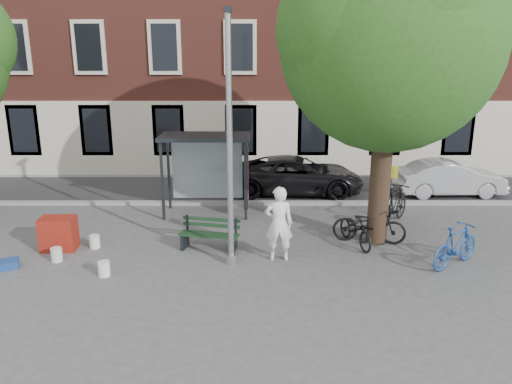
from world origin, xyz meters
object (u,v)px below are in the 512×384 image
at_px(bus_shelter, 218,156).
at_px(painter, 279,224).
at_px(bike_b, 456,246).
at_px(lamppost, 230,155).
at_px(car_dark, 297,175).
at_px(bike_d, 394,205).
at_px(car_silver, 450,178).
at_px(bike_c, 356,229).
at_px(bike_a, 369,225).
at_px(red_stand, 59,234).
at_px(notice_sign, 392,182).
at_px(bench, 210,236).

relative_size(bus_shelter, painter, 1.46).
distance_m(painter, bike_b, 4.41).
height_order(lamppost, car_dark, lamppost).
distance_m(bike_d, car_silver, 4.34).
relative_size(bike_d, car_dark, 0.41).
bearing_deg(car_dark, bike_c, -165.07).
height_order(lamppost, car_silver, lamppost).
distance_m(bike_d, car_dark, 4.44).
xyz_separation_m(bike_c, bike_d, (1.51, 1.74, 0.15)).
height_order(bike_a, bike_d, bike_d).
distance_m(lamppost, bike_b, 6.00).
bearing_deg(car_dark, red_stand, 131.35).
relative_size(bike_b, car_silver, 0.46).
bearing_deg(lamppost, car_dark, 71.57).
xyz_separation_m(bus_shelter, bike_a, (4.38, -2.66, -1.39)).
relative_size(bike_b, red_stand, 2.00).
height_order(bike_d, red_stand, bike_d).
bearing_deg(bike_b, bike_d, -23.84).
relative_size(bike_c, car_dark, 0.35).
relative_size(bike_a, notice_sign, 1.16).
distance_m(bus_shelter, bike_c, 5.10).
distance_m(lamppost, bike_c, 4.28).
relative_size(car_silver, red_stand, 4.36).
bearing_deg(red_stand, car_silver, 22.96).
relative_size(car_dark, red_stand, 5.48).
height_order(car_dark, notice_sign, notice_sign).
bearing_deg(bike_c, car_dark, 85.70).
xyz_separation_m(bike_b, car_dark, (-3.39, 6.66, 0.14)).
xyz_separation_m(bench, bike_b, (6.20, -1.09, 0.16)).
bearing_deg(red_stand, lamppost, -11.43).
xyz_separation_m(bike_c, car_silver, (4.42, 4.97, 0.19)).
bearing_deg(bike_d, bike_c, 85.13).
relative_size(bike_a, car_dark, 0.41).
bearing_deg(bike_b, bike_a, 12.24).
relative_size(car_dark, car_silver, 1.26).
relative_size(lamppost, car_silver, 1.56).
bearing_deg(bike_a, bench, 108.98).
height_order(car_silver, red_stand, car_silver).
distance_m(painter, bike_d, 4.60).
distance_m(painter, notice_sign, 4.93).
distance_m(lamppost, car_silver, 10.19).
xyz_separation_m(painter, car_silver, (6.58, 5.97, -0.33)).
bearing_deg(bike_b, lamppost, 52.24).
bearing_deg(red_stand, bike_a, 3.39).
bearing_deg(bench, painter, -8.85).
bearing_deg(painter, bus_shelter, -65.88).
xyz_separation_m(bench, car_dark, (2.80, 5.57, 0.31)).
bearing_deg(bike_b, bench, 43.63).
xyz_separation_m(bench, bike_a, (4.40, 0.49, 0.15)).
height_order(bench, bike_b, bike_b).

